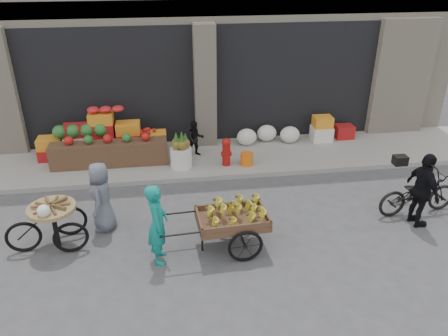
{
  "coord_description": "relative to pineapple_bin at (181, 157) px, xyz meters",
  "views": [
    {
      "loc": [
        -1.06,
        -5.99,
        4.92
      ],
      "look_at": [
        -0.0,
        1.47,
        1.1
      ],
      "focal_mm": 35.0,
      "sensor_mm": 36.0,
      "label": 1
    }
  ],
  "objects": [
    {
      "name": "ground",
      "position": [
        0.75,
        -3.6,
        -0.37
      ],
      "size": [
        80.0,
        80.0,
        0.0
      ],
      "primitive_type": "plane",
      "color": "#424244",
      "rests_on": "ground"
    },
    {
      "name": "sidewalk",
      "position": [
        0.75,
        0.5,
        -0.31
      ],
      "size": [
        18.0,
        2.2,
        0.12
      ],
      "primitive_type": "cube",
      "color": "gray",
      "rests_on": "ground"
    },
    {
      "name": "building",
      "position": [
        0.75,
        4.43,
        3.0
      ],
      "size": [
        14.0,
        6.45,
        7.0
      ],
      "color": "beige",
      "rests_on": "ground"
    },
    {
      "name": "fruit_display",
      "position": [
        -1.73,
        0.78,
        0.3
      ],
      "size": [
        3.1,
        1.12,
        1.24
      ],
      "color": "#A51617",
      "rests_on": "sidewalk"
    },
    {
      "name": "pineapple_bin",
      "position": [
        0.0,
        0.0,
        0.0
      ],
      "size": [
        0.52,
        0.52,
        0.5
      ],
      "primitive_type": "cylinder",
      "color": "silver",
      "rests_on": "sidewalk"
    },
    {
      "name": "fire_hydrant",
      "position": [
        1.1,
        -0.05,
        0.13
      ],
      "size": [
        0.22,
        0.22,
        0.71
      ],
      "color": "#A5140F",
      "rests_on": "sidewalk"
    },
    {
      "name": "orange_bucket",
      "position": [
        1.6,
        -0.1,
        -0.1
      ],
      "size": [
        0.32,
        0.32,
        0.3
      ],
      "primitive_type": "cylinder",
      "color": "orange",
      "rests_on": "sidewalk"
    },
    {
      "name": "right_bay_goods",
      "position": [
        3.36,
        1.1,
        0.04
      ],
      "size": [
        3.35,
        0.6,
        0.7
      ],
      "color": "silver",
      "rests_on": "sidewalk"
    },
    {
      "name": "seated_person",
      "position": [
        0.4,
        0.6,
        0.21
      ],
      "size": [
        0.51,
        0.43,
        0.93
      ],
      "primitive_type": "imported",
      "rotation": [
        0.0,
        0.0,
        0.17
      ],
      "color": "black",
      "rests_on": "sidewalk"
    },
    {
      "name": "banana_cart",
      "position": [
        0.7,
        -3.18,
        0.27
      ],
      "size": [
        2.17,
        0.99,
        0.88
      ],
      "rotation": [
        0.0,
        0.0,
        0.06
      ],
      "color": "brown",
      "rests_on": "ground"
    },
    {
      "name": "vendor_woman",
      "position": [
        -0.56,
        -3.35,
        0.37
      ],
      "size": [
        0.37,
        0.55,
        1.49
      ],
      "primitive_type": "imported",
      "rotation": [
        0.0,
        0.0,
        1.54
      ],
      "color": "#118277",
      "rests_on": "ground"
    },
    {
      "name": "tricycle_cart",
      "position": [
        -2.42,
        -2.69,
        0.2
      ],
      "size": [
        1.46,
        0.98,
        0.95
      ],
      "rotation": [
        0.0,
        0.0,
        0.18
      ],
      "color": "#9E7F51",
      "rests_on": "ground"
    },
    {
      "name": "vendor_grey",
      "position": [
        -1.61,
        -2.22,
        0.33
      ],
      "size": [
        0.53,
        0.73,
        1.39
      ],
      "primitive_type": "imported",
      "rotation": [
        0.0,
        0.0,
        -1.7
      ],
      "color": "slate",
      "rests_on": "ground"
    },
    {
      "name": "bicycle",
      "position": [
        4.67,
        -2.55,
        0.08
      ],
      "size": [
        1.76,
        0.75,
        0.9
      ],
      "primitive_type": "imported",
      "rotation": [
        0.0,
        0.0,
        1.66
      ],
      "color": "black",
      "rests_on": "ground"
    },
    {
      "name": "cyclist",
      "position": [
        4.47,
        -2.95,
        0.39
      ],
      "size": [
        0.45,
        0.92,
        1.53
      ],
      "primitive_type": "imported",
      "rotation": [
        0.0,
        0.0,
        1.66
      ],
      "color": "black",
      "rests_on": "ground"
    }
  ]
}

